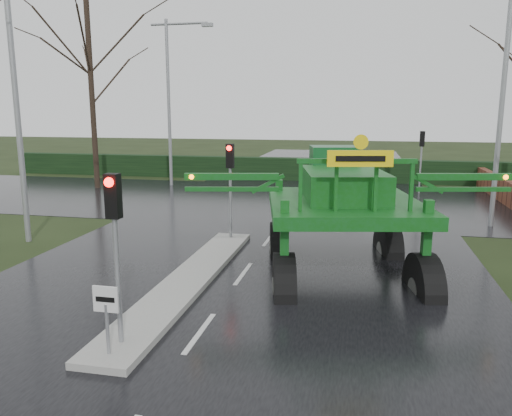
% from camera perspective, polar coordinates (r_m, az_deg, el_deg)
% --- Properties ---
extents(ground, '(140.00, 140.00, 0.00)m').
position_cam_1_polar(ground, '(11.02, -6.44, -14.08)').
color(ground, black).
rests_on(ground, ground).
extents(road_main, '(14.00, 80.00, 0.02)m').
position_cam_1_polar(road_main, '(20.26, 2.49, -2.23)').
color(road_main, black).
rests_on(road_main, ground).
extents(road_cross, '(80.00, 12.00, 0.02)m').
position_cam_1_polar(road_cross, '(26.07, 4.68, 0.76)').
color(road_cross, black).
rests_on(road_cross, ground).
extents(median_island, '(1.20, 10.00, 0.16)m').
position_cam_1_polar(median_island, '(14.02, -7.65, -8.12)').
color(median_island, gray).
rests_on(median_island, ground).
extents(hedge_row, '(44.00, 0.90, 1.50)m').
position_cam_1_polar(hedge_row, '(33.83, 6.45, 4.39)').
color(hedge_row, black).
rests_on(hedge_row, ground).
extents(keep_left_sign, '(0.50, 0.07, 1.35)m').
position_cam_1_polar(keep_left_sign, '(9.84, -16.75, -11.00)').
color(keep_left_sign, gray).
rests_on(keep_left_sign, ground).
extents(traffic_signal_near, '(0.26, 0.33, 3.52)m').
position_cam_1_polar(traffic_signal_near, '(9.80, -15.88, -1.64)').
color(traffic_signal_near, gray).
rests_on(traffic_signal_near, ground).
extents(traffic_signal_mid, '(0.26, 0.33, 3.52)m').
position_cam_1_polar(traffic_signal_mid, '(17.65, -2.97, 4.31)').
color(traffic_signal_mid, gray).
rests_on(traffic_signal_mid, ground).
extents(traffic_signal_far, '(0.26, 0.33, 3.52)m').
position_cam_1_polar(traffic_signal_far, '(29.70, 18.40, 6.53)').
color(traffic_signal_far, gray).
rests_on(traffic_signal_far, ground).
extents(street_light_left_near, '(3.85, 0.30, 10.00)m').
position_cam_1_polar(street_light_left_near, '(19.25, -25.25, 14.00)').
color(street_light_left_near, gray).
rests_on(street_light_left_near, ground).
extents(street_light_right, '(3.85, 0.30, 10.00)m').
position_cam_1_polar(street_light_right, '(22.05, 25.74, 13.47)').
color(street_light_right, gray).
rests_on(street_light_right, ground).
extents(street_light_left_far, '(3.85, 0.30, 10.00)m').
position_cam_1_polar(street_light_left_far, '(31.61, -9.47, 13.36)').
color(street_light_left_far, gray).
rests_on(street_light_left_far, ground).
extents(tree_left_far, '(7.70, 7.70, 13.26)m').
position_cam_1_polar(tree_left_far, '(31.73, -18.43, 15.04)').
color(tree_left_far, black).
rests_on(tree_left_far, ground).
extents(crop_sprayer, '(9.01, 6.44, 5.12)m').
position_cam_1_polar(crop_sprayer, '(12.93, 3.26, 1.04)').
color(crop_sprayer, black).
rests_on(crop_sprayer, ground).
extents(white_sedan, '(4.44, 3.00, 1.38)m').
position_cam_1_polar(white_sedan, '(27.65, 10.74, 1.19)').
color(white_sedan, silver).
rests_on(white_sedan, ground).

